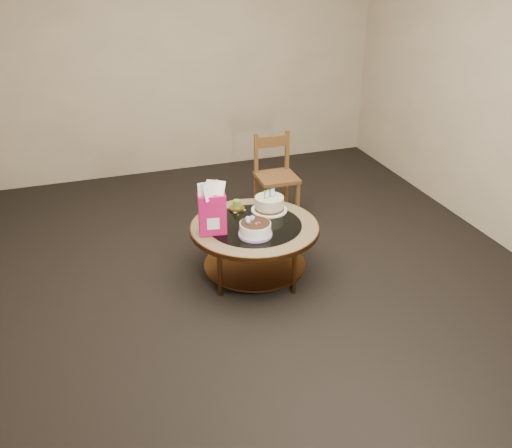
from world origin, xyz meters
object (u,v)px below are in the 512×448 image
object	(u,v)px
decorated_cake	(255,229)
cream_cake	(269,204)
coffee_table	(255,233)
dining_chair	(276,175)
gift_bag	(212,209)

from	to	relation	value
decorated_cake	cream_cake	world-z (taller)	cream_cake
coffee_table	cream_cake	distance (m)	0.31
cream_cake	dining_chair	xyz separation A→B (m)	(0.36, 0.81, -0.11)
gift_bag	cream_cake	bearing A→B (deg)	31.32
coffee_table	decorated_cake	bearing A→B (deg)	-107.66
coffee_table	dining_chair	world-z (taller)	dining_chair
decorated_cake	gift_bag	xyz separation A→B (m)	(-0.29, 0.15, 0.15)
decorated_cake	gift_bag	world-z (taller)	gift_bag
gift_bag	dining_chair	world-z (taller)	gift_bag
gift_bag	dining_chair	size ratio (longest dim) A/B	0.51
decorated_cake	cream_cake	distance (m)	0.44
gift_bag	coffee_table	bearing A→B (deg)	12.73
decorated_cake	gift_bag	size ratio (longest dim) A/B	0.63
coffee_table	decorated_cake	world-z (taller)	decorated_cake
coffee_table	dining_chair	bearing A→B (deg)	61.17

